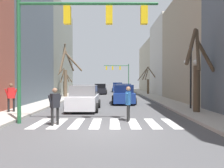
{
  "coord_description": "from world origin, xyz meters",
  "views": [
    {
      "loc": [
        0.32,
        -8.84,
        2.02
      ],
      "look_at": [
        0.15,
        28.23,
        1.51
      ],
      "focal_mm": 35.0,
      "sensor_mm": 36.0,
      "label": 1
    }
  ],
  "objects_px": {
    "traffic_signal_far": "(120,71)",
    "pedestrian_near_right_corner": "(129,101)",
    "street_tree_left_near": "(65,83)",
    "street_tree_right_mid": "(149,81)",
    "street_tree_right_far": "(67,71)",
    "pedestrian_on_right_sidewalk": "(56,103)",
    "pedestrian_on_left_sidewalk": "(12,95)",
    "street_tree_right_near": "(198,73)",
    "car_parked_left_mid": "(85,99)",
    "car_parked_left_near": "(118,87)",
    "car_driving_toward_lane": "(124,95)",
    "street_lamp_right_corner": "(192,64)",
    "car_parked_left_far": "(101,89)",
    "car_driving_away_lane": "(125,91)",
    "traffic_signal_near": "(72,28)"
  },
  "relations": [
    {
      "from": "traffic_signal_far",
      "to": "pedestrian_near_right_corner",
      "type": "relative_size",
      "value": 3.39
    },
    {
      "from": "street_lamp_right_corner",
      "to": "car_parked_left_mid",
      "type": "xyz_separation_m",
      "value": [
        -7.36,
        0.08,
        -2.37
      ]
    },
    {
      "from": "traffic_signal_far",
      "to": "street_tree_right_near",
      "type": "bearing_deg",
      "value": -84.7
    },
    {
      "from": "traffic_signal_near",
      "to": "car_driving_toward_lane",
      "type": "height_order",
      "value": "traffic_signal_near"
    },
    {
      "from": "car_parked_left_mid",
      "to": "car_parked_left_near",
      "type": "bearing_deg",
      "value": 173.48
    },
    {
      "from": "street_tree_right_far",
      "to": "street_tree_right_mid",
      "type": "xyz_separation_m",
      "value": [
        10.78,
        5.31,
        -1.2
      ]
    },
    {
      "from": "traffic_signal_near",
      "to": "car_parked_left_near",
      "type": "bearing_deg",
      "value": 84.45
    },
    {
      "from": "street_tree_right_far",
      "to": "car_driving_toward_lane",
      "type": "bearing_deg",
      "value": -45.81
    },
    {
      "from": "car_driving_away_lane",
      "to": "traffic_signal_near",
      "type": "bearing_deg",
      "value": 168.19
    },
    {
      "from": "traffic_signal_near",
      "to": "car_parked_left_mid",
      "type": "xyz_separation_m",
      "value": [
        0.01,
        4.68,
        -3.72
      ]
    },
    {
      "from": "traffic_signal_near",
      "to": "pedestrian_on_right_sidewalk",
      "type": "bearing_deg",
      "value": -144.91
    },
    {
      "from": "traffic_signal_near",
      "to": "car_parked_left_near",
      "type": "distance_m",
      "value": 30.83
    },
    {
      "from": "pedestrian_on_right_sidewalk",
      "to": "street_tree_left_near",
      "type": "distance_m",
      "value": 18.3
    },
    {
      "from": "car_parked_left_mid",
      "to": "pedestrian_near_right_corner",
      "type": "height_order",
      "value": "pedestrian_near_right_corner"
    },
    {
      "from": "car_parked_left_mid",
      "to": "street_tree_right_far",
      "type": "height_order",
      "value": "street_tree_right_far"
    },
    {
      "from": "car_parked_left_near",
      "to": "street_tree_right_mid",
      "type": "relative_size",
      "value": 1.21
    },
    {
      "from": "pedestrian_on_right_sidewalk",
      "to": "street_tree_left_near",
      "type": "height_order",
      "value": "street_tree_left_near"
    },
    {
      "from": "street_tree_right_near",
      "to": "pedestrian_on_right_sidewalk",
      "type": "bearing_deg",
      "value": -157.96
    },
    {
      "from": "traffic_signal_far",
      "to": "car_parked_left_near",
      "type": "distance_m",
      "value": 9.59
    },
    {
      "from": "street_lamp_right_corner",
      "to": "street_tree_right_mid",
      "type": "bearing_deg",
      "value": 90.74
    },
    {
      "from": "traffic_signal_far",
      "to": "car_parked_left_far",
      "type": "xyz_separation_m",
      "value": [
        -3.47,
        -15.94,
        -3.61
      ]
    },
    {
      "from": "traffic_signal_far",
      "to": "car_parked_left_near",
      "type": "relative_size",
      "value": 1.23
    },
    {
      "from": "street_tree_left_near",
      "to": "street_tree_right_mid",
      "type": "height_order",
      "value": "street_tree_right_mid"
    },
    {
      "from": "car_driving_away_lane",
      "to": "car_parked_left_mid",
      "type": "bearing_deg",
      "value": 163.7
    },
    {
      "from": "traffic_signal_near",
      "to": "street_tree_right_near",
      "type": "distance_m",
      "value": 7.78
    },
    {
      "from": "street_tree_right_near",
      "to": "car_driving_away_lane",
      "type": "bearing_deg",
      "value": 104.89
    },
    {
      "from": "street_lamp_right_corner",
      "to": "car_parked_left_mid",
      "type": "relative_size",
      "value": 1.02
    },
    {
      "from": "car_parked_left_mid",
      "to": "pedestrian_on_right_sidewalk",
      "type": "bearing_deg",
      "value": -7.37
    },
    {
      "from": "pedestrian_on_left_sidewalk",
      "to": "street_tree_right_near",
      "type": "bearing_deg",
      "value": -38.2
    },
    {
      "from": "street_tree_right_near",
      "to": "traffic_signal_far",
      "type": "bearing_deg",
      "value": 95.3
    },
    {
      "from": "car_driving_toward_lane",
      "to": "car_parked_left_far",
      "type": "bearing_deg",
      "value": 11.21
    },
    {
      "from": "street_tree_right_mid",
      "to": "pedestrian_on_right_sidewalk",
      "type": "bearing_deg",
      "value": -109.7
    },
    {
      "from": "pedestrian_on_left_sidewalk",
      "to": "street_tree_right_near",
      "type": "height_order",
      "value": "street_tree_right_near"
    },
    {
      "from": "street_lamp_right_corner",
      "to": "street_tree_left_near",
      "type": "xyz_separation_m",
      "value": [
        -11.56,
        12.88,
        -1.36
      ]
    },
    {
      "from": "traffic_signal_far",
      "to": "car_parked_left_mid",
      "type": "xyz_separation_m",
      "value": [
        -3.62,
        -34.66,
        -3.56
      ]
    },
    {
      "from": "car_parked_left_far",
      "to": "pedestrian_on_right_sidewalk",
      "type": "relative_size",
      "value": 2.52
    },
    {
      "from": "car_parked_left_far",
      "to": "pedestrian_on_right_sidewalk",
      "type": "bearing_deg",
      "value": -1.96
    },
    {
      "from": "car_parked_left_mid",
      "to": "pedestrian_near_right_corner",
      "type": "relative_size",
      "value": 2.39
    },
    {
      "from": "street_tree_right_far",
      "to": "street_tree_left_near",
      "type": "xyz_separation_m",
      "value": [
        -0.56,
        1.44,
        -1.4
      ]
    },
    {
      "from": "car_parked_left_mid",
      "to": "car_parked_left_near",
      "type": "distance_m",
      "value": 25.94
    },
    {
      "from": "traffic_signal_far",
      "to": "pedestrian_near_right_corner",
      "type": "distance_m",
      "value": 38.9
    },
    {
      "from": "car_parked_left_near",
      "to": "street_tree_right_near",
      "type": "height_order",
      "value": "street_tree_right_near"
    },
    {
      "from": "street_tree_right_far",
      "to": "pedestrian_on_right_sidewalk",
      "type": "bearing_deg",
      "value": -79.76
    },
    {
      "from": "pedestrian_on_left_sidewalk",
      "to": "pedestrian_on_right_sidewalk",
      "type": "bearing_deg",
      "value": -80.36
    },
    {
      "from": "pedestrian_near_right_corner",
      "to": "pedestrian_on_right_sidewalk",
      "type": "bearing_deg",
      "value": 119.25
    },
    {
      "from": "pedestrian_near_right_corner",
      "to": "street_lamp_right_corner",
      "type": "bearing_deg",
      "value": -36.76
    },
    {
      "from": "pedestrian_on_right_sidewalk",
      "to": "street_tree_right_near",
      "type": "bearing_deg",
      "value": -27.19
    },
    {
      "from": "traffic_signal_near",
      "to": "street_tree_left_near",
      "type": "relative_size",
      "value": 1.88
    },
    {
      "from": "car_driving_toward_lane",
      "to": "pedestrian_on_left_sidewalk",
      "type": "relative_size",
      "value": 2.46
    },
    {
      "from": "pedestrian_on_right_sidewalk",
      "to": "street_tree_right_mid",
      "type": "relative_size",
      "value": 0.43
    }
  ]
}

